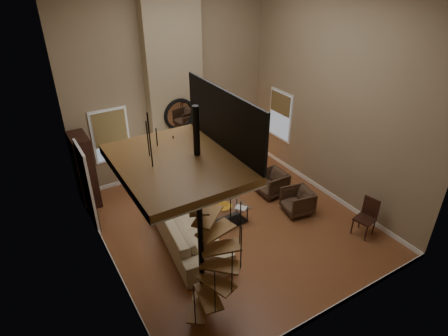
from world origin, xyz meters
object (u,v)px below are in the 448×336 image
coffee_table (225,215)px  side_chair (367,215)px  floor_lamp (142,151)px  armchair_far (300,201)px  accent_lamp (230,155)px  armchair_near (274,182)px  sofa (187,228)px  hutch (85,171)px

coffee_table → side_chair: 3.38m
floor_lamp → armchair_far: bearing=-41.4°
coffee_table → side_chair: size_ratio=1.34×
accent_lamp → coffee_table: bearing=-123.8°
armchair_near → accent_lamp: bearing=-178.1°
floor_lamp → side_chair: floor_lamp is taller
armchair_far → coffee_table: (-1.93, 0.52, -0.07)m
sofa → coffee_table: sofa is taller
coffee_table → floor_lamp: (-1.19, 2.22, 1.13)m
hutch → floor_lamp: bearing=-21.6°
accent_lamp → armchair_near: bearing=-88.4°
armchair_near → side_chair: 2.66m
coffee_table → side_chair: side_chair is taller
side_chair → armchair_far: bearing=118.4°
hutch → armchair_near: hutch is taller
accent_lamp → sofa: bearing=-135.9°
armchair_far → floor_lamp: bearing=-120.7°
coffee_table → sofa: bearing=-175.3°
hutch → sofa: (1.54, -2.88, -0.55)m
hutch → side_chair: bearing=-41.8°
hutch → coffee_table: hutch is taller
sofa → accent_lamp: (2.92, 2.83, -0.15)m
armchair_near → side_chair: bearing=18.3°
sofa → floor_lamp: floor_lamp is taller
coffee_table → accent_lamp: bearing=56.2°
armchair_near → side_chair: size_ratio=0.81×
sofa → armchair_far: 3.04m
accent_lamp → hutch: bearing=179.4°
hutch → accent_lamp: size_ratio=4.06×
armchair_far → floor_lamp: size_ratio=0.42×
coffee_table → floor_lamp: size_ratio=0.73×
accent_lamp → side_chair: size_ratio=0.54×
hutch → floor_lamp: hutch is taller
armchair_far → hutch: bearing=-115.4°
accent_lamp → side_chair: side_chair is taller
floor_lamp → sofa: bearing=-87.2°
coffee_table → armchair_far: bearing=-15.2°
floor_lamp → accent_lamp: bearing=9.8°
floor_lamp → side_chair: (3.91, -4.21, -0.89)m
armchair_near → accent_lamp: size_ratio=1.50×
sofa → armchair_far: size_ratio=3.93×
armchair_near → coffee_table: 1.98m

